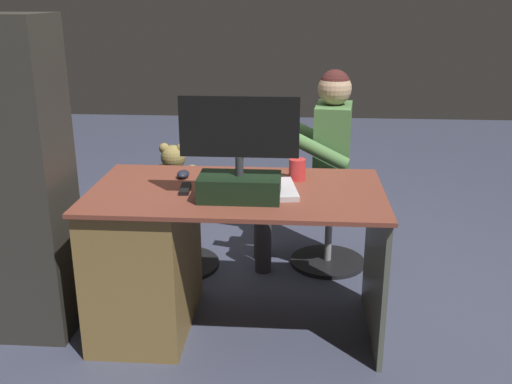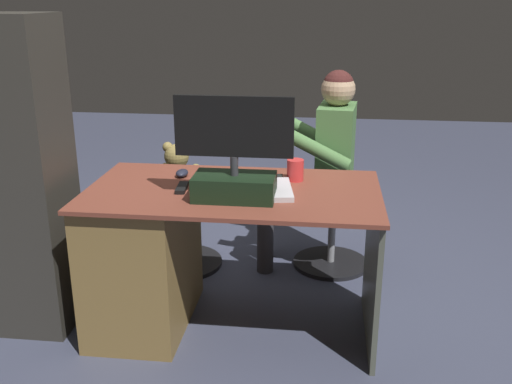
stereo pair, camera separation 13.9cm
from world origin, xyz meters
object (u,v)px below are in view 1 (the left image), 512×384
at_px(cup, 297,169).
at_px(teddy_bear, 174,174).
at_px(office_chair_teddy, 177,229).
at_px(desk, 163,254).
at_px(keyboard, 241,179).
at_px(visitor_chair, 329,225).
at_px(computer_mouse, 183,174).
at_px(tv_remote, 185,189).
at_px(monitor, 239,168).
at_px(person, 317,156).

relative_size(cup, teddy_bear, 0.31).
bearing_deg(office_chair_teddy, cup, 145.88).
bearing_deg(desk, keyboard, -159.80).
relative_size(keyboard, office_chair_teddy, 0.83).
relative_size(keyboard, visitor_chair, 0.91).
bearing_deg(cup, computer_mouse, 0.63).
distance_m(desk, tv_remote, 0.38).
bearing_deg(computer_mouse, tv_remote, 103.56).
height_order(monitor, office_chair_teddy, monitor).
bearing_deg(visitor_chair, tv_remote, 47.96).
bearing_deg(tv_remote, teddy_bear, -78.65).
distance_m(desk, office_chair_teddy, 0.68).
xyz_separation_m(cup, teddy_bear, (0.72, -0.50, -0.19)).
height_order(computer_mouse, cup, cup).
distance_m(desk, monitor, 0.64).
bearing_deg(tv_remote, computer_mouse, -81.15).
xyz_separation_m(desk, person, (-0.76, -0.75, 0.31)).
bearing_deg(cup, tv_remote, 21.78).
relative_size(desk, tv_remote, 9.15).
relative_size(teddy_bear, visitor_chair, 0.73).
height_order(computer_mouse, tv_remote, computer_mouse).
distance_m(keyboard, tv_remote, 0.30).
relative_size(keyboard, tv_remote, 2.80).
bearing_deg(person, teddy_bear, 5.51).
distance_m(cup, office_chair_teddy, 1.02).
relative_size(computer_mouse, person, 0.08).
xyz_separation_m(monitor, computer_mouse, (0.31, -0.29, -0.12)).
relative_size(desk, person, 1.15).
bearing_deg(office_chair_teddy, desk, 96.28).
distance_m(computer_mouse, cup, 0.57).
relative_size(computer_mouse, tv_remote, 0.64).
relative_size(visitor_chair, person, 0.39).
xyz_separation_m(office_chair_teddy, person, (-0.83, -0.09, 0.45)).
xyz_separation_m(visitor_chair, person, (0.09, 0.01, 0.44)).
height_order(cup, person, person).
relative_size(monitor, visitor_chair, 1.12).
relative_size(cup, visitor_chair, 0.23).
bearing_deg(person, tv_remote, 51.28).
bearing_deg(cup, desk, 14.99).
bearing_deg(teddy_bear, cup, 145.22).
relative_size(monitor, tv_remote, 3.45).
xyz_separation_m(tv_remote, visitor_chair, (-0.72, -0.80, -0.48)).
bearing_deg(person, keyboard, 57.83).
bearing_deg(person, monitor, 67.34).
height_order(keyboard, tv_remote, keyboard).
bearing_deg(desk, visitor_chair, -138.04).
height_order(keyboard, office_chair_teddy, keyboard).
bearing_deg(desk, person, -135.30).
relative_size(cup, person, 0.09).
relative_size(desk, visitor_chair, 2.98).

